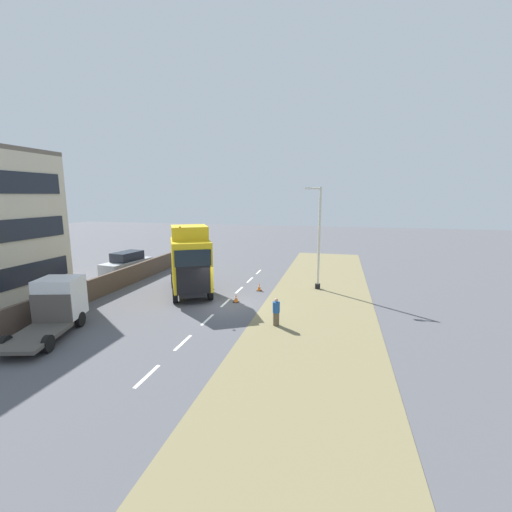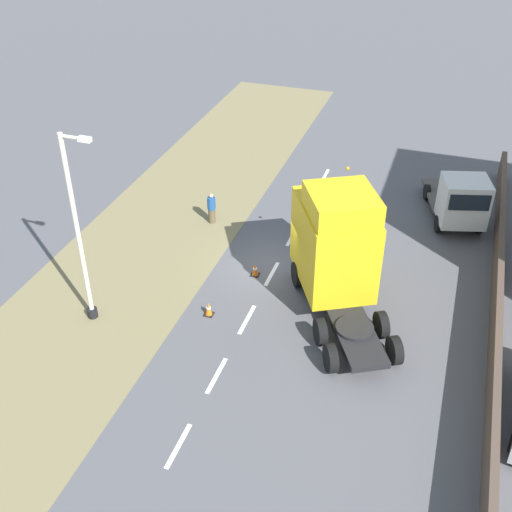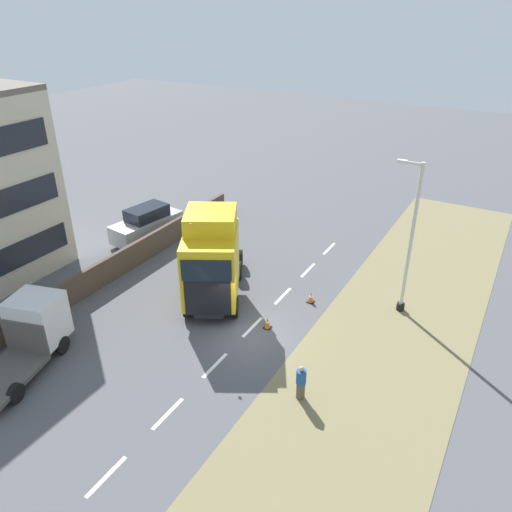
# 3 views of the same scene
# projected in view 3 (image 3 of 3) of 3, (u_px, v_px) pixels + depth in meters

# --- Properties ---
(ground_plane) EXTENTS (120.00, 120.00, 0.00)m
(ground_plane) POSITION_uv_depth(u_px,v_px,m) (245.00, 335.00, 23.23)
(ground_plane) COLOR #515156
(ground_plane) RESTS_ON ground
(grass_verge) EXTENTS (7.00, 44.00, 0.01)m
(grass_verge) POSITION_uv_depth(u_px,v_px,m) (370.00, 378.00, 20.59)
(grass_verge) COLOR olive
(grass_verge) RESTS_ON ground
(lane_markings) EXTENTS (0.16, 21.00, 0.00)m
(lane_markings) POSITION_uv_depth(u_px,v_px,m) (252.00, 327.00, 23.77)
(lane_markings) COLOR white
(lane_markings) RESTS_ON ground
(boundary_wall) EXTENTS (0.25, 24.00, 1.45)m
(boundary_wall) POSITION_uv_depth(u_px,v_px,m) (101.00, 274.00, 26.84)
(boundary_wall) COLOR #4C3D33
(boundary_wall) RESTS_ON ground
(lorry_cab) EXTENTS (5.45, 7.09, 5.10)m
(lorry_cab) POSITION_uv_depth(u_px,v_px,m) (212.00, 260.00, 24.48)
(lorry_cab) COLOR black
(lorry_cab) RESTS_ON ground
(flatbed_truck) EXTENTS (3.36, 5.55, 2.70)m
(flatbed_truck) POSITION_uv_depth(u_px,v_px,m) (33.00, 329.00, 21.27)
(flatbed_truck) COLOR silver
(flatbed_truck) RESTS_ON ground
(parked_car) EXTENTS (2.49, 4.95, 2.18)m
(parked_car) POSITION_uv_depth(u_px,v_px,m) (147.00, 224.00, 31.95)
(parked_car) COLOR #9EA3A8
(parked_car) RESTS_ON ground
(lamp_post) EXTENTS (1.32, 0.39, 7.63)m
(lamp_post) POSITION_uv_depth(u_px,v_px,m) (408.00, 248.00, 23.50)
(lamp_post) COLOR black
(lamp_post) RESTS_ON ground
(pedestrian) EXTENTS (0.39, 0.39, 1.55)m
(pedestrian) POSITION_uv_depth(u_px,v_px,m) (301.00, 383.00, 19.24)
(pedestrian) COLOR brown
(pedestrian) RESTS_ON ground
(traffic_cone_lead) EXTENTS (0.36, 0.36, 0.58)m
(traffic_cone_lead) POSITION_uv_depth(u_px,v_px,m) (267.00, 323.00, 23.59)
(traffic_cone_lead) COLOR black
(traffic_cone_lead) RESTS_ON ground
(traffic_cone_trailing) EXTENTS (0.36, 0.36, 0.58)m
(traffic_cone_trailing) POSITION_uv_depth(u_px,v_px,m) (311.00, 297.00, 25.59)
(traffic_cone_trailing) COLOR black
(traffic_cone_trailing) RESTS_ON ground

